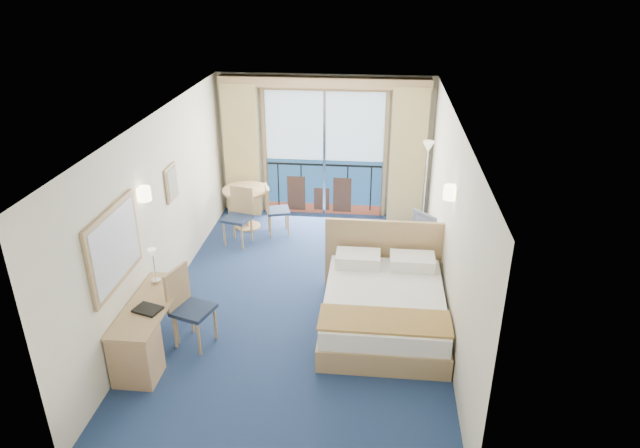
{
  "coord_description": "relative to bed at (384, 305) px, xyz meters",
  "views": [
    {
      "loc": [
        0.98,
        -7.05,
        4.55
      ],
      "look_at": [
        0.23,
        0.2,
        1.16
      ],
      "focal_mm": 32.0,
      "sensor_mm": 36.0,
      "label": 1
    }
  ],
  "objects": [
    {
      "name": "bed",
      "position": [
        0.0,
        0.0,
        0.0
      ],
      "size": [
        1.78,
        2.11,
        1.12
      ],
      "color": "tan",
      "rests_on": "ground"
    },
    {
      "name": "pelmet",
      "position": [
        -1.17,
        3.58,
        2.27
      ],
      "size": [
        3.8,
        0.25,
        0.18
      ],
      "primitive_type": "cube",
      "color": "tan",
      "rests_on": "room_walls"
    },
    {
      "name": "balcony_door",
      "position": [
        -1.17,
        3.7,
        0.83
      ],
      "size": [
        2.36,
        0.03,
        2.52
      ],
      "color": "navy",
      "rests_on": "room_walls"
    },
    {
      "name": "table_chair_b",
      "position": [
        -2.52,
        2.3,
        0.25
      ],
      "size": [
        0.53,
        0.54,
        1.0
      ],
      "rotation": [
        0.0,
        0.0,
        -0.27
      ],
      "color": "#1F2C49",
      "rests_on": "ground"
    },
    {
      "name": "sconce_right",
      "position": [
        0.77,
        0.33,
        1.54
      ],
      "size": [
        0.18,
        0.18,
        0.18
      ],
      "primitive_type": "cylinder",
      "color": "#FFE4B2",
      "rests_on": "room_walls"
    },
    {
      "name": "curtain_right",
      "position": [
        0.38,
        3.55,
        0.96
      ],
      "size": [
        0.65,
        0.22,
        2.55
      ],
      "primitive_type": "cube",
      "color": "tan",
      "rests_on": "room_walls"
    },
    {
      "name": "desk",
      "position": [
        -2.9,
        -1.29,
        0.08
      ],
      "size": [
        0.52,
        1.52,
        0.71
      ],
      "color": "tan",
      "rests_on": "ground"
    },
    {
      "name": "folder",
      "position": [
        -2.85,
        -1.03,
        0.42
      ],
      "size": [
        0.37,
        0.32,
        0.03
      ],
      "primitive_type": "cube",
      "rotation": [
        0.0,
        0.0,
        -0.3
      ],
      "color": "black",
      "rests_on": "desk"
    },
    {
      "name": "desk_lamp",
      "position": [
        -2.99,
        -0.38,
        0.75
      ],
      "size": [
        0.12,
        0.12,
        0.46
      ],
      "color": "silver",
      "rests_on": "desk"
    },
    {
      "name": "desk_chair",
      "position": [
        -2.5,
        -0.64,
        0.28
      ],
      "size": [
        0.58,
        0.57,
        1.06
      ],
      "rotation": [
        0.0,
        0.0,
        1.26
      ],
      "color": "#1F2C49",
      "rests_on": "ground"
    },
    {
      "name": "nightstand",
      "position": [
        0.62,
        1.25,
        -0.06
      ],
      "size": [
        0.39,
        0.37,
        0.51
      ],
      "primitive_type": "cube",
      "color": "tan",
      "rests_on": "ground"
    },
    {
      "name": "phone",
      "position": [
        0.61,
        1.27,
        0.24
      ],
      "size": [
        0.19,
        0.15,
        0.08
      ],
      "primitive_type": "cube",
      "rotation": [
        0.0,
        0.0,
        -0.1
      ],
      "color": "silver",
      "rests_on": "nightstand"
    },
    {
      "name": "armchair",
      "position": [
        0.48,
        1.77,
        0.08
      ],
      "size": [
        1.19,
        1.19,
        0.78
      ],
      "primitive_type": "imported",
      "rotation": [
        0.0,
        0.0,
        3.91
      ],
      "color": "#4E555E",
      "rests_on": "ground"
    },
    {
      "name": "floor_lamp",
      "position": [
        0.71,
        3.18,
        0.96
      ],
      "size": [
        0.23,
        0.23,
        1.67
      ],
      "color": "silver",
      "rests_on": "ground"
    },
    {
      "name": "curtain_left",
      "position": [
        -2.72,
        3.55,
        0.96
      ],
      "size": [
        0.65,
        0.22,
        2.55
      ],
      "primitive_type": "cube",
      "color": "tan",
      "rests_on": "room_walls"
    },
    {
      "name": "sconce_left",
      "position": [
        -3.11,
        -0.12,
        1.54
      ],
      "size": [
        0.18,
        0.18,
        0.18
      ],
      "primitive_type": "cylinder",
      "color": "#FFE4B2",
      "rests_on": "room_walls"
    },
    {
      "name": "mirror",
      "position": [
        -3.14,
        -1.02,
        1.24
      ],
      "size": [
        0.05,
        1.25,
        0.95
      ],
      "color": "tan",
      "rests_on": "room_walls"
    },
    {
      "name": "table_chair_a",
      "position": [
        -1.99,
        2.69,
        0.21
      ],
      "size": [
        0.5,
        0.49,
        0.92
      ],
      "rotation": [
        0.0,
        0.0,
        1.85
      ],
      "color": "#1F2C49",
      "rests_on": "ground"
    },
    {
      "name": "floor",
      "position": [
        -1.17,
        0.48,
        -0.31
      ],
      "size": [
        6.5,
        6.5,
        0.0
      ],
      "primitive_type": "plane",
      "color": "navy",
      "rests_on": "ground"
    },
    {
      "name": "wall_print",
      "position": [
        -3.14,
        0.93,
        1.29
      ],
      "size": [
        0.04,
        0.42,
        0.52
      ],
      "color": "tan",
      "rests_on": "room_walls"
    },
    {
      "name": "round_table",
      "position": [
        -2.53,
        2.91,
        0.26
      ],
      "size": [
        0.85,
        0.85,
        0.76
      ],
      "color": "tan",
      "rests_on": "ground"
    },
    {
      "name": "room_walls",
      "position": [
        -1.17,
        0.48,
        1.46
      ],
      "size": [
        4.04,
        6.54,
        2.72
      ],
      "color": "beige",
      "rests_on": "ground"
    }
  ]
}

